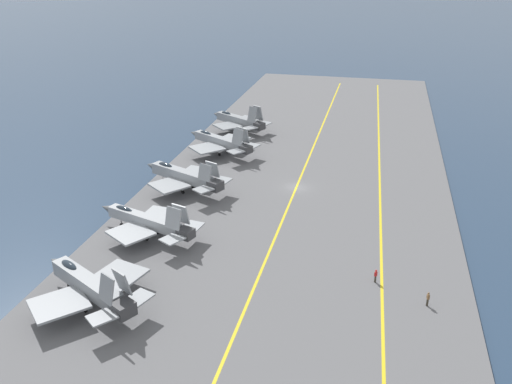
% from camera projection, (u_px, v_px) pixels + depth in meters
% --- Properties ---
extents(ground_plane, '(2000.00, 2000.00, 0.00)m').
position_uv_depth(ground_plane, '(296.00, 190.00, 92.72)').
color(ground_plane, navy).
extents(carrier_deck, '(185.15, 51.00, 0.40)m').
position_uv_depth(carrier_deck, '(296.00, 188.00, 92.64)').
color(carrier_deck, slate).
rests_on(carrier_deck, ground).
extents(deck_stripe_foul_line, '(166.56, 5.74, 0.01)m').
position_uv_depth(deck_stripe_foul_line, '(380.00, 195.00, 89.62)').
color(deck_stripe_foul_line, yellow).
rests_on(deck_stripe_foul_line, carrier_deck).
extents(deck_stripe_centerline, '(166.64, 0.36, 0.01)m').
position_uv_depth(deck_stripe_centerline, '(296.00, 187.00, 92.56)').
color(deck_stripe_centerline, yellow).
rests_on(deck_stripe_centerline, carrier_deck).
extents(parked_jet_nearest, '(13.82, 15.80, 6.38)m').
position_uv_depth(parked_jet_nearest, '(89.00, 285.00, 60.75)').
color(parked_jet_nearest, gray).
rests_on(parked_jet_nearest, carrier_deck).
extents(parked_jet_second, '(12.21, 16.92, 6.02)m').
position_uv_depth(parked_jet_second, '(147.00, 221.00, 75.75)').
color(parked_jet_second, '#9EA3A8').
rests_on(parked_jet_second, carrier_deck).
extents(parked_jet_third, '(12.90, 16.88, 6.16)m').
position_uv_depth(parked_jet_third, '(183.00, 176.00, 90.50)').
color(parked_jet_third, '#93999E').
rests_on(parked_jet_third, carrier_deck).
extents(parked_jet_fourth, '(13.46, 16.45, 6.42)m').
position_uv_depth(parked_jet_fourth, '(220.00, 141.00, 107.14)').
color(parked_jet_fourth, '#93999E').
rests_on(parked_jet_fourth, carrier_deck).
extents(parked_jet_fifth, '(12.76, 15.37, 6.46)m').
position_uv_depth(parked_jet_fifth, '(238.00, 120.00, 121.60)').
color(parked_jet_fifth, gray).
rests_on(parked_jet_fifth, carrier_deck).
extents(crew_brown_vest, '(0.43, 0.34, 1.80)m').
position_uv_depth(crew_brown_vest, '(428.00, 298.00, 61.09)').
color(crew_brown_vest, '#383328').
rests_on(crew_brown_vest, carrier_deck).
extents(crew_red_vest, '(0.45, 0.38, 1.74)m').
position_uv_depth(crew_red_vest, '(376.00, 275.00, 65.51)').
color(crew_red_vest, '#383328').
rests_on(crew_red_vest, carrier_deck).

